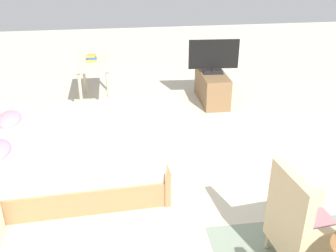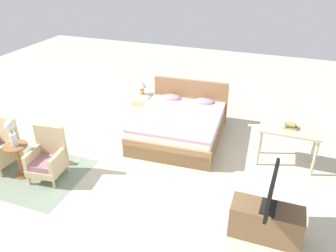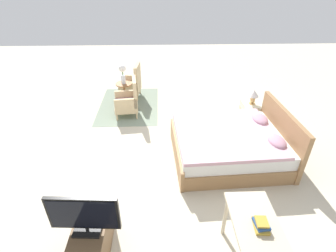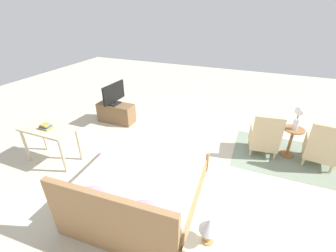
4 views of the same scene
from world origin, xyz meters
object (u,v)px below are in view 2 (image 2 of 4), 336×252
at_px(armchair_by_window_left, 1,147).
at_px(book_stack, 291,126).
at_px(nightstand, 143,104).
at_px(table_lamp, 142,86).
at_px(flower_vase, 11,130).
at_px(side_table, 18,157).
at_px(tv_flatscreen, 272,191).
at_px(vanity_desk, 289,134).
at_px(armchair_by_window_right, 48,158).
at_px(tv_stand, 266,222).
at_px(bed, 180,125).

bearing_deg(armchair_by_window_left, book_stack, 20.75).
relative_size(nightstand, table_lamp, 1.62).
xyz_separation_m(flower_vase, nightstand, (1.04, 2.93, -0.64)).
height_order(armchair_by_window_left, book_stack, armchair_by_window_left).
bearing_deg(side_table, table_lamp, 70.49).
bearing_deg(tv_flatscreen, vanity_desk, 84.63).
distance_m(armchair_by_window_right, nightstand, 2.84).
relative_size(tv_stand, vanity_desk, 0.92).
bearing_deg(flower_vase, armchair_by_window_left, 164.16).
bearing_deg(armchair_by_window_right, vanity_desk, 25.22).
relative_size(flower_vase, book_stack, 2.03).
bearing_deg(tv_flatscreen, armchair_by_window_left, 178.60).
xyz_separation_m(armchair_by_window_right, tv_flatscreen, (3.66, -0.11, 0.40)).
xyz_separation_m(armchair_by_window_left, tv_flatscreen, (4.67, -0.11, 0.40)).
height_order(flower_vase, tv_flatscreen, flower_vase).
bearing_deg(table_lamp, vanity_desk, -16.58).
height_order(side_table, flower_vase, flower_vase).
height_order(flower_vase, book_stack, flower_vase).
height_order(nightstand, book_stack, book_stack).
bearing_deg(flower_vase, bed, 45.07).
distance_m(table_lamp, tv_flatscreen, 4.26).
height_order(side_table, vanity_desk, vanity_desk).
bearing_deg(armchair_by_window_right, armchair_by_window_left, 180.00).
relative_size(vanity_desk, book_stack, 4.42).
xyz_separation_m(side_table, table_lamp, (1.04, 2.93, 0.36)).
distance_m(armchair_by_window_right, table_lamp, 2.87).
bearing_deg(vanity_desk, table_lamp, 163.42).
relative_size(flower_vase, nightstand, 0.89).
height_order(armchair_by_window_left, nightstand, armchair_by_window_left).
distance_m(tv_flatscreen, book_stack, 1.96).
relative_size(armchair_by_window_right, side_table, 1.49).
height_order(armchair_by_window_left, tv_stand, armchair_by_window_left).
bearing_deg(book_stack, tv_flatscreen, -95.20).
bearing_deg(book_stack, side_table, -155.49).
distance_m(side_table, flower_vase, 0.52).
relative_size(armchair_by_window_right, table_lamp, 2.79).
distance_m(nightstand, tv_stand, 4.26).
distance_m(flower_vase, tv_stand, 4.21).
bearing_deg(flower_vase, tv_flatscreen, 0.40).
distance_m(armchair_by_window_left, tv_flatscreen, 4.68).
bearing_deg(book_stack, table_lamp, 163.85).
relative_size(nightstand, book_stack, 2.27).
height_order(side_table, nightstand, side_table).
relative_size(armchair_by_window_left, tv_flatscreen, 1.13).
height_order(bed, nightstand, bed).
bearing_deg(nightstand, tv_stand, -42.95).
bearing_deg(tv_flatscreen, side_table, -179.60).
distance_m(tv_stand, vanity_desk, 1.97).
xyz_separation_m(tv_flatscreen, vanity_desk, (0.18, 1.92, -0.16)).
bearing_deg(vanity_desk, tv_stand, -95.44).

